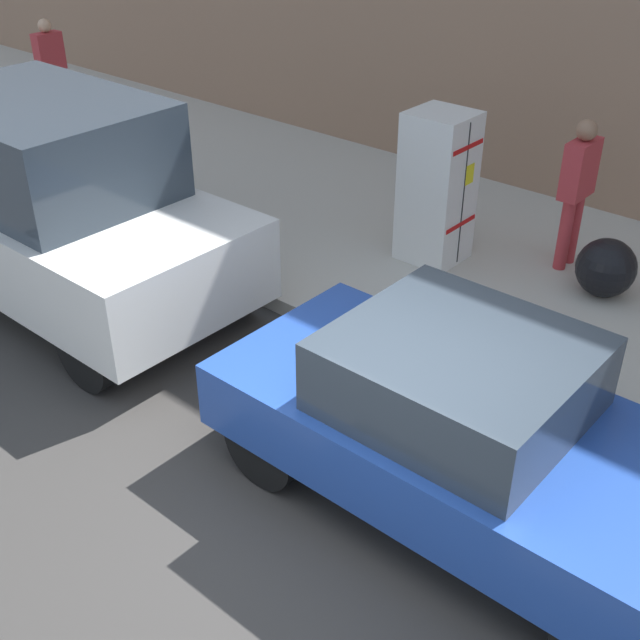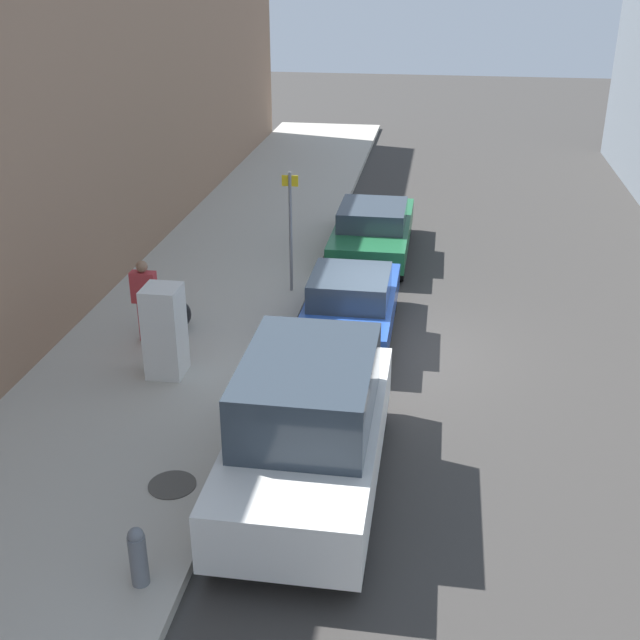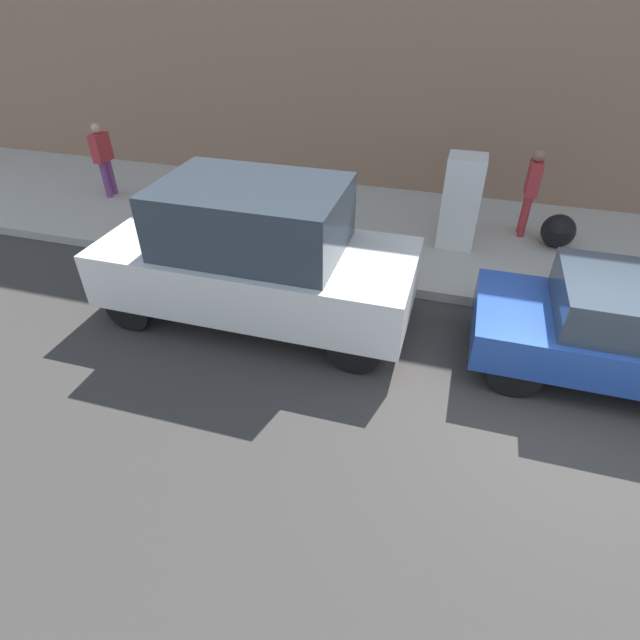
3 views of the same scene
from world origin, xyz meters
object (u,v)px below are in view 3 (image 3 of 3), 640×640
at_px(pedestrian_standing_near, 531,187).
at_px(parked_hatchback_blue, 629,332).
at_px(discarded_refrigerator, 461,202).
at_px(pedestrian_walking_far, 103,155).
at_px(parked_van_white, 256,255).
at_px(fire_hydrant, 175,220).
at_px(trash_bag, 558,231).

bearing_deg(pedestrian_standing_near, parked_hatchback_blue, -71.76).
distance_m(discarded_refrigerator, parked_hatchback_blue, 3.90).
bearing_deg(pedestrian_walking_far, parked_hatchback_blue, 17.84).
bearing_deg(pedestrian_walking_far, pedestrian_standing_near, 39.35).
distance_m(discarded_refrigerator, parked_van_white, 4.19).
distance_m(discarded_refrigerator, fire_hydrant, 5.44).
height_order(pedestrian_standing_near, parked_van_white, parked_van_white).
height_order(discarded_refrigerator, pedestrian_standing_near, discarded_refrigerator).
distance_m(fire_hydrant, parked_hatchback_blue, 7.80).
xyz_separation_m(discarded_refrigerator, pedestrian_walking_far, (-0.26, -7.91, 0.09)).
bearing_deg(fire_hydrant, pedestrian_standing_near, 108.87).
bearing_deg(discarded_refrigerator, pedestrian_standing_near, 123.16).
bearing_deg(pedestrian_standing_near, trash_bag, -29.21).
xyz_separation_m(fire_hydrant, pedestrian_standing_near, (-2.22, 6.49, 0.55)).
bearing_deg(trash_bag, parked_hatchback_blue, 8.09).
bearing_deg(pedestrian_standing_near, parked_van_white, -134.03).
bearing_deg(pedestrian_walking_far, trash_bag, 36.92).
relative_size(fire_hydrant, trash_bag, 1.31).
bearing_deg(parked_van_white, trash_bag, 126.88).
height_order(discarded_refrigerator, parked_hatchback_blue, discarded_refrigerator).
bearing_deg(trash_bag, parked_van_white, -53.12).
bearing_deg(fire_hydrant, parked_van_white, 55.01).
bearing_deg(parked_hatchback_blue, discarded_refrigerator, -142.46).
distance_m(trash_bag, parked_van_white, 5.91).
bearing_deg(parked_van_white, discarded_refrigerator, 137.49).
height_order(fire_hydrant, pedestrian_standing_near, pedestrian_standing_near).
relative_size(pedestrian_standing_near, parked_hatchback_blue, 0.42).
bearing_deg(pedestrian_walking_far, parked_van_white, 2.49).
relative_size(pedestrian_standing_near, parked_van_white, 0.35).
relative_size(discarded_refrigerator, trash_bag, 2.71).
xyz_separation_m(fire_hydrant, pedestrian_walking_far, (-1.66, -2.67, 0.52)).
height_order(trash_bag, pedestrian_walking_far, pedestrian_walking_far).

